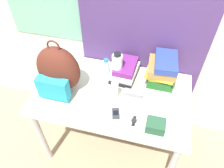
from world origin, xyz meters
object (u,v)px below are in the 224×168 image
at_px(camera_pouch, 155,126).
at_px(sports_bottle, 117,67).
at_px(water_bottle, 106,70).
at_px(sunglasses_case, 133,93).
at_px(backpack, 58,71).
at_px(book_stack_left, 125,70).
at_px(book_stack_center, 162,71).
at_px(cell_phone, 116,113).
at_px(sunscreen_bottle, 115,90).
at_px(wristwatch, 134,121).

bearing_deg(camera_pouch, sports_bottle, 132.11).
bearing_deg(camera_pouch, water_bottle, 138.90).
relative_size(water_bottle, sunglasses_case, 1.33).
height_order(backpack, camera_pouch, backpack).
bearing_deg(backpack, book_stack_left, 30.43).
bearing_deg(book_stack_center, sports_bottle, -171.63).
xyz_separation_m(backpack, cell_phone, (0.47, -0.14, -0.18)).
bearing_deg(book_stack_center, book_stack_left, -179.97).
height_order(sports_bottle, camera_pouch, sports_bottle).
bearing_deg(book_stack_center, camera_pouch, -88.31).
height_order(water_bottle, sunglasses_case, water_bottle).
relative_size(book_stack_center, sunglasses_case, 1.83).
relative_size(backpack, book_stack_left, 1.60).
distance_m(backpack, water_bottle, 0.38).
distance_m(sunscreen_bottle, wristwatch, 0.27).
relative_size(sports_bottle, cell_phone, 2.58).
distance_m(book_stack_center, water_bottle, 0.44).
xyz_separation_m(book_stack_center, sports_bottle, (-0.35, -0.05, -0.00)).
height_order(book_stack_center, camera_pouch, book_stack_center).
relative_size(backpack, water_bottle, 2.23).
relative_size(sunscreen_bottle, camera_pouch, 1.39).
distance_m(book_stack_left, book_stack_center, 0.30).
height_order(sunscreen_bottle, sunglasses_case, sunscreen_bottle).
bearing_deg(sports_bottle, water_bottle, -172.93).
bearing_deg(backpack, book_stack_center, 19.51).
bearing_deg(sunscreen_bottle, sports_bottle, 99.35).
relative_size(book_stack_left, sunscreen_bottle, 1.58).
bearing_deg(sports_bottle, book_stack_center, 8.37).
distance_m(book_stack_left, sports_bottle, 0.10).
xyz_separation_m(book_stack_left, sports_bottle, (-0.05, -0.05, 0.07)).
relative_size(backpack, wristwatch, 5.19).
distance_m(sports_bottle, camera_pouch, 0.55).
height_order(sports_bottle, cell_phone, sports_bottle).
distance_m(book_stack_left, wristwatch, 0.46).
distance_m(cell_phone, sunglasses_case, 0.23).
relative_size(backpack, book_stack_center, 1.62).
xyz_separation_m(book_stack_center, cell_phone, (-0.27, -0.40, -0.12)).
bearing_deg(backpack, wristwatch, -15.11).
distance_m(camera_pouch, wristwatch, 0.15).
bearing_deg(sunglasses_case, book_stack_center, 46.30).
relative_size(backpack, camera_pouch, 3.49).
xyz_separation_m(book_stack_center, water_bottle, (-0.44, -0.06, -0.03)).
bearing_deg(wristwatch, backpack, 164.89).
distance_m(backpack, sunscreen_bottle, 0.44).
relative_size(backpack, cell_phone, 4.33).
distance_m(backpack, book_stack_center, 0.80).
relative_size(book_stack_left, sunglasses_case, 1.86).
bearing_deg(backpack, cell_phone, -16.41).
bearing_deg(sunscreen_bottle, book_stack_left, 84.97).
bearing_deg(book_stack_center, sunscreen_bottle, -141.84).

